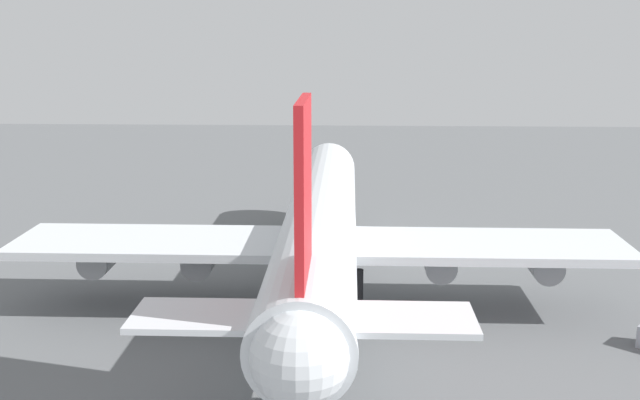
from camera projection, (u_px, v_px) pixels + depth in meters
The scene contains 4 objects.
ground_plane at pixel (320, 297), 66.34m from camera, with size 235.81×235.81×0.00m, color slate.
cargo_airplane at pixel (320, 227), 64.73m from camera, with size 58.95×50.20×19.33m.
baggage_tug at pixel (313, 216), 89.81m from camera, with size 3.85×4.41×2.09m.
safety_cone_nose at pixel (350, 218), 91.98m from camera, with size 0.59×0.59×0.85m, color orange.
Camera 1 is at (-62.73, -2.52, 23.05)m, focal length 42.68 mm.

